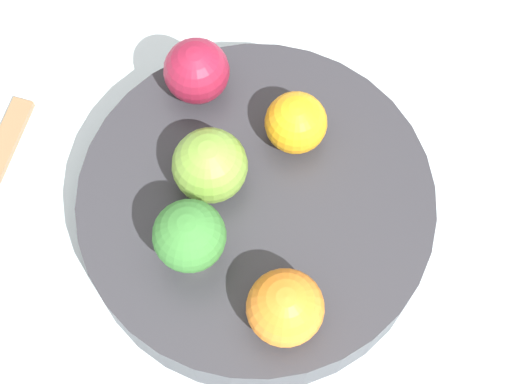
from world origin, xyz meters
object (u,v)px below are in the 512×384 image
apple_green (197,71)px  spoon (1,152)px  orange_back (285,308)px  broccoli (190,237)px  apple_red (210,166)px  orange_front (296,123)px  bowl (256,210)px

apple_green → spoon: 0.16m
orange_back → broccoli: bearing=107.1°
broccoli → orange_back: size_ratio=1.25×
apple_red → orange_front: (0.06, -0.01, -0.00)m
apple_green → orange_front: bearing=-67.5°
broccoli → apple_green: bearing=52.4°
orange_front → orange_back: bearing=-131.5°
broccoli → orange_front: broccoli is taller
orange_front → broccoli: bearing=-165.7°
bowl → orange_front: size_ratio=5.74×
bowl → apple_red: size_ratio=4.86×
bowl → spoon: size_ratio=2.97×
apple_red → bowl: bearing=-60.0°
broccoli → apple_green: (0.08, 0.10, -0.01)m
broccoli → orange_front: size_ratio=1.43×
broccoli → apple_red: (0.04, 0.03, -0.01)m
orange_back → bowl: bearing=64.7°
apple_red → orange_back: (-0.02, -0.10, -0.00)m
spoon → apple_red: bearing=-52.1°
apple_green → apple_red: bearing=-119.1°
orange_back → spoon: orange_back is taller
apple_red → apple_green: 0.07m
broccoli → spoon: (-0.06, 0.16, -0.07)m
bowl → spoon: bowl is taller
bowl → apple_green: bearing=78.2°
apple_green → orange_back: bearing=-108.2°
apple_green → orange_front: apple_green is taller
bowl → spoon: 0.19m
orange_back → apple_red: bearing=79.3°
broccoli → orange_front: 0.11m
bowl → apple_red: apple_red is taller
broccoli → apple_green: broccoli is taller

